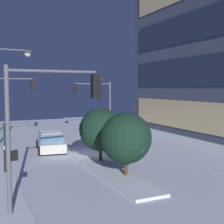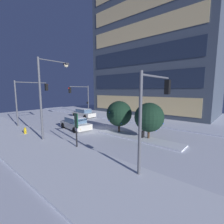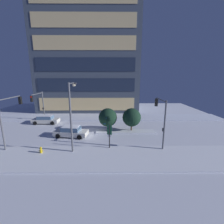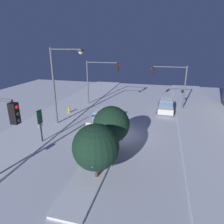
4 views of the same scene
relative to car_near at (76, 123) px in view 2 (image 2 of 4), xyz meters
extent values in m
plane|color=silver|center=(2.32, 2.06, -0.71)|extent=(52.00, 52.00, 0.00)
cube|color=silver|center=(2.32, -6.10, -0.64)|extent=(52.00, 5.20, 0.14)
cube|color=silver|center=(2.32, 10.22, -0.64)|extent=(52.00, 5.20, 0.14)
cube|color=silver|center=(7.90, 1.68, -0.64)|extent=(9.00, 1.80, 0.14)
cube|color=#424C5B|center=(0.18, 20.34, 16.78)|extent=(24.12, 12.44, 34.98)
cube|color=#F2D18C|center=(0.18, 14.08, 1.47)|extent=(21.70, 0.10, 2.92)
cube|color=#232D42|center=(0.18, 14.08, 5.85)|extent=(21.70, 0.10, 2.92)
cube|color=#232D42|center=(0.18, 14.08, 10.22)|extent=(21.70, 0.10, 2.92)
cube|color=#F2D18C|center=(0.18, 14.08, 14.59)|extent=(21.70, 0.10, 2.92)
cube|color=#F2D18C|center=(0.18, 14.08, 18.97)|extent=(21.70, 0.10, 2.92)
cube|color=silver|center=(0.00, 0.00, -0.18)|extent=(4.85, 2.54, 0.66)
cube|color=slate|center=(0.00, 0.00, 0.43)|extent=(2.72, 2.05, 0.60)
cube|color=white|center=(0.00, 0.00, 0.76)|extent=(2.52, 1.91, 0.04)
sphere|color=#F9E5B2|center=(2.40, 0.32, -0.22)|extent=(0.16, 0.16, 0.16)
sphere|color=#F9E5B2|center=(2.22, -0.97, -0.22)|extent=(0.16, 0.16, 0.16)
cylinder|color=black|center=(1.65, 0.73, -0.38)|extent=(0.68, 0.31, 0.66)
cylinder|color=black|center=(1.38, -1.16, -0.38)|extent=(0.68, 0.31, 0.66)
cylinder|color=black|center=(-1.38, 1.16, -0.38)|extent=(0.68, 0.31, 0.66)
cylinder|color=black|center=(-1.65, -0.73, -0.38)|extent=(0.68, 0.31, 0.66)
cube|color=silver|center=(-6.19, 6.31, -0.18)|extent=(4.69, 1.91, 0.66)
cube|color=slate|center=(-6.19, 6.31, 0.43)|extent=(2.55, 1.68, 0.60)
cube|color=white|center=(-6.19, 6.31, 0.76)|extent=(2.36, 1.57, 0.04)
sphere|color=#F9E5B2|center=(-8.55, 5.75, -0.22)|extent=(0.16, 0.16, 0.16)
sphere|color=#F9E5B2|center=(-8.52, 6.98, -0.22)|extent=(0.16, 0.16, 0.16)
cylinder|color=black|center=(-7.74, 5.44, -0.38)|extent=(0.66, 0.23, 0.66)
cylinder|color=black|center=(-7.70, 7.25, -0.38)|extent=(0.66, 0.23, 0.66)
cylinder|color=black|center=(-4.68, 5.37, -0.38)|extent=(0.66, 0.23, 0.66)
cylinder|color=black|center=(-4.63, 7.18, -0.38)|extent=(0.66, 0.23, 0.66)
cylinder|color=#565960|center=(11.66, -4.30, 2.20)|extent=(0.18, 0.18, 5.82)
cylinder|color=#565960|center=(11.66, -2.53, 4.91)|extent=(0.12, 3.55, 0.12)
cube|color=black|center=(11.66, -0.75, 4.31)|extent=(0.32, 0.36, 1.00)
sphere|color=red|center=(11.66, -0.56, 4.63)|extent=(0.20, 0.20, 0.20)
sphere|color=black|center=(11.66, -0.56, 4.31)|extent=(0.20, 0.20, 0.20)
sphere|color=black|center=(11.66, -0.56, 3.99)|extent=(0.20, 0.20, 0.20)
cube|color=black|center=(11.66, -4.08, 1.69)|extent=(0.20, 0.24, 0.36)
cylinder|color=#565960|center=(-7.28, 8.42, 2.09)|extent=(0.18, 0.18, 5.60)
cylinder|color=#565960|center=(-7.28, 6.38, 4.69)|extent=(0.12, 4.06, 0.12)
cube|color=black|center=(-7.28, 4.35, 4.09)|extent=(0.32, 0.36, 1.00)
sphere|color=red|center=(-7.28, 4.16, 4.41)|extent=(0.20, 0.20, 0.20)
sphere|color=black|center=(-7.28, 4.16, 4.09)|extent=(0.20, 0.20, 0.20)
sphere|color=black|center=(-7.28, 4.16, 3.77)|extent=(0.20, 0.20, 0.20)
cube|color=black|center=(-7.28, 8.20, 1.69)|extent=(0.20, 0.24, 0.36)
cylinder|color=#565960|center=(-6.49, -4.30, 2.30)|extent=(0.18, 0.18, 6.03)
cylinder|color=#565960|center=(-6.49, -2.25, 5.11)|extent=(0.12, 4.12, 0.12)
cube|color=black|center=(-6.49, -0.19, 4.51)|extent=(0.32, 0.36, 1.00)
sphere|color=red|center=(-6.49, 0.00, 4.83)|extent=(0.20, 0.20, 0.20)
sphere|color=black|center=(-6.49, 0.00, 4.51)|extent=(0.20, 0.20, 0.20)
sphere|color=black|center=(-6.49, 0.00, 4.19)|extent=(0.20, 0.20, 0.20)
cylinder|color=#565960|center=(1.36, -4.82, 3.17)|extent=(0.20, 0.20, 7.76)
cylinder|color=#565960|center=(1.28, -3.32, 6.90)|extent=(0.26, 3.00, 0.10)
cube|color=#333338|center=(1.20, -1.82, 6.80)|extent=(0.56, 0.36, 0.20)
sphere|color=#F9E5B2|center=(1.20, -1.82, 6.67)|extent=(0.44, 0.44, 0.44)
cylinder|color=gold|center=(-2.05, -5.11, -0.39)|extent=(0.26, 0.26, 0.65)
sphere|color=gold|center=(-2.05, -5.11, 0.01)|extent=(0.22, 0.22, 0.22)
cylinder|color=gold|center=(-2.23, -5.11, -0.36)|extent=(0.12, 0.10, 0.10)
cylinder|color=gold|center=(-1.87, -5.11, -0.36)|extent=(0.12, 0.10, 0.10)
cylinder|color=black|center=(5.48, -3.93, 0.76)|extent=(0.12, 0.12, 2.95)
cube|color=#144C2D|center=(5.48, -3.93, 1.65)|extent=(0.55, 0.15, 1.17)
cube|color=white|center=(5.48, -3.93, 0.89)|extent=(0.44, 0.13, 0.24)
cylinder|color=#473323|center=(8.86, 2.13, -0.21)|extent=(0.22, 0.22, 1.01)
sphere|color=black|center=(8.86, 2.13, 1.50)|extent=(2.83, 2.83, 2.83)
sphere|color=blue|center=(8.49, 3.46, 1.87)|extent=(0.10, 0.10, 0.10)
sphere|color=blue|center=(8.40, 3.33, 0.88)|extent=(0.10, 0.10, 0.10)
sphere|color=blue|center=(7.62, 2.45, 2.13)|extent=(0.10, 0.10, 0.10)
sphere|color=blue|center=(9.54, 2.31, 0.25)|extent=(0.10, 0.10, 0.10)
sphere|color=blue|center=(10.18, 2.38, 1.01)|extent=(0.10, 0.10, 0.10)
cylinder|color=#473323|center=(5.19, 2.12, -0.21)|extent=(0.22, 0.22, 1.02)
sphere|color=black|center=(5.19, 2.12, 1.50)|extent=(2.82, 2.82, 2.82)
sphere|color=blue|center=(4.97, 0.74, 1.77)|extent=(0.10, 0.10, 0.10)
sphere|color=blue|center=(4.63, 2.48, 0.24)|extent=(0.10, 0.10, 0.10)
sphere|color=blue|center=(4.80, 0.90, 0.88)|extent=(0.10, 0.10, 0.10)
sphere|color=blue|center=(4.64, 1.01, 0.81)|extent=(0.10, 0.10, 0.10)
sphere|color=blue|center=(6.04, 1.43, 0.60)|extent=(0.10, 0.10, 0.10)
sphere|color=blue|center=(4.65, 2.63, 0.28)|extent=(0.10, 0.10, 0.10)
sphere|color=blue|center=(5.50, 3.04, 0.46)|extent=(0.10, 0.10, 0.10)
camera|label=1|loc=(23.49, -5.42, 4.27)|focal=48.47mm
camera|label=2|loc=(15.95, -11.61, 4.11)|focal=25.39mm
camera|label=3|loc=(5.62, -20.65, 7.57)|focal=24.59mm
camera|label=4|loc=(18.75, 5.69, 7.25)|focal=31.67mm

